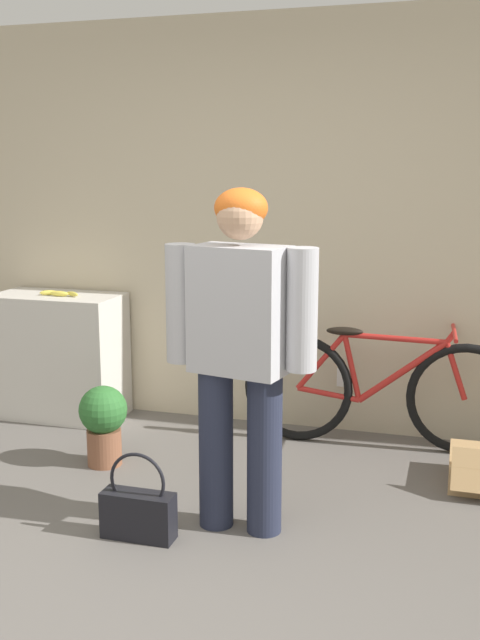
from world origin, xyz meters
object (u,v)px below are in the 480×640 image
object	(u,v)px
bicycle	(379,390)
handbag	(138,511)
person	(240,339)
banana	(59,293)
potted_plant	(103,420)

from	to	relation	value
bicycle	handbag	size ratio (longest dim) A/B	4.02
person	handbag	distance (m)	0.92
banana	potted_plant	bearing A→B (deg)	-46.63
person	potted_plant	bearing A→B (deg)	163.48
handbag	potted_plant	size ratio (longest dim) A/B	0.89
bicycle	banana	size ratio (longest dim) A/B	5.62
banana	potted_plant	xyz separation A→B (m)	(0.63, -0.67, -0.59)
person	handbag	world-z (taller)	person
handbag	banana	bearing A→B (deg)	129.73
banana	handbag	size ratio (longest dim) A/B	0.72
person	potted_plant	size ratio (longest dim) A/B	3.42
bicycle	handbag	distance (m)	1.75
handbag	potted_plant	xyz separation A→B (m)	(-0.54, 0.75, 0.14)
bicycle	handbag	bearing A→B (deg)	-124.88
potted_plant	bicycle	bearing A→B (deg)	26.37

